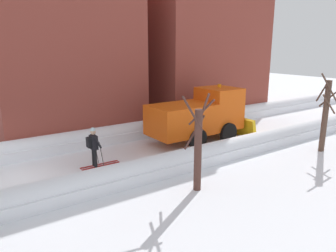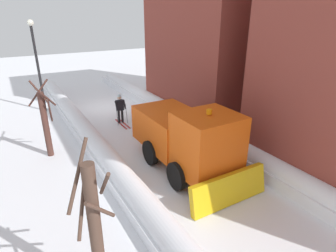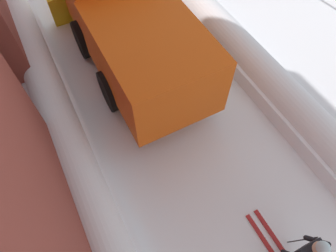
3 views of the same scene
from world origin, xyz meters
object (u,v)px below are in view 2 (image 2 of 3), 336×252
Objects in this scene: skier at (120,107)px; bare_tree_mid at (96,233)px; bare_tree_near at (45,122)px; traffic_light_pole at (176,69)px; plow_truck at (186,137)px; street_lamp at (36,56)px.

skier is 11.36m from bare_tree_mid.
bare_tree_near is (4.41, 2.25, 0.69)m from skier.
traffic_light_pole reaches higher than bare_tree_near.
bare_tree_mid reaches higher than plow_truck.
bare_tree_mid is at bearing 38.16° from plow_truck.
bare_tree_mid is (8.47, 10.46, -0.97)m from traffic_light_pole.
traffic_light_pole is 0.70× the size of street_lamp.
bare_tree_mid is at bearing 86.69° from street_lamp.
plow_truck is 6.34m from bare_tree_mid.
plow_truck is 1.63× the size of bare_tree_near.
street_lamp is (7.59, -4.68, 0.77)m from traffic_light_pole.
skier is 0.31× the size of street_lamp.
traffic_light_pole is 1.03× the size of bare_tree_mid.
street_lamp is at bearing -96.18° from bare_tree_near.
plow_truck is 1.50× the size of bare_tree_mid.
plow_truck is at bearing -141.84° from bare_tree_mid.
plow_truck is 7.56m from traffic_light_pole.
traffic_light_pole reaches higher than plow_truck.
bare_tree_mid is (0.12, 8.13, 0.22)m from bare_tree_near.
traffic_light_pole is (-3.95, -0.07, 1.89)m from skier.
bare_tree_near is (8.35, 2.33, -1.20)m from traffic_light_pole.
traffic_light_pole is at bearing -164.43° from bare_tree_near.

